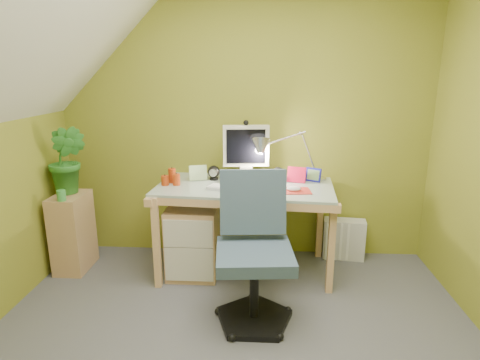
# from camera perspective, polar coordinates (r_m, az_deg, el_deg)

# --- Properties ---
(wall_back) EXTENTS (3.20, 0.01, 2.40)m
(wall_back) POSITION_cam_1_polar(r_m,az_deg,el_deg) (3.51, 0.59, 8.09)
(wall_back) COLOR olive
(wall_back) RESTS_ON floor
(slope_ceiling) EXTENTS (1.10, 3.20, 1.10)m
(slope_ceiling) POSITION_cam_1_polar(r_m,az_deg,el_deg) (2.23, -30.11, 18.85)
(slope_ceiling) COLOR white
(slope_ceiling) RESTS_ON wall_left
(desk) EXTENTS (1.45, 0.81, 0.75)m
(desk) POSITION_cam_1_polar(r_m,az_deg,el_deg) (3.34, 0.67, -6.97)
(desk) COLOR tan
(desk) RESTS_ON floor
(monitor) EXTENTS (0.40, 0.26, 0.51)m
(monitor) POSITION_cam_1_polar(r_m,az_deg,el_deg) (3.33, 0.85, 4.33)
(monitor) COLOR beige
(monitor) RESTS_ON desk
(speaker_left) EXTENTS (0.12, 0.12, 0.12)m
(speaker_left) POSITION_cam_1_polar(r_m,az_deg,el_deg) (3.38, -3.76, 1.05)
(speaker_left) COLOR black
(speaker_left) RESTS_ON desk
(speaker_right) EXTENTS (0.12, 0.12, 0.12)m
(speaker_right) POSITION_cam_1_polar(r_m,az_deg,el_deg) (3.35, 5.44, 0.86)
(speaker_right) COLOR black
(speaker_right) RESTS_ON desk
(keyboard) EXTENTS (0.43, 0.26, 0.02)m
(keyboard) POSITION_cam_1_polar(r_m,az_deg,el_deg) (3.08, -0.92, -1.28)
(keyboard) COLOR silver
(keyboard) RESTS_ON desk
(mousepad) EXTENTS (0.27, 0.20, 0.01)m
(mousepad) POSITION_cam_1_polar(r_m,az_deg,el_deg) (3.09, 7.63, -1.54)
(mousepad) COLOR red
(mousepad) RESTS_ON desk
(mouse) EXTENTS (0.12, 0.08, 0.04)m
(mouse) POSITION_cam_1_polar(r_m,az_deg,el_deg) (3.08, 7.64, -1.26)
(mouse) COLOR silver
(mouse) RESTS_ON mousepad
(amber_tumbler) EXTENTS (0.08, 0.08, 0.09)m
(amber_tumbler) POSITION_cam_1_polar(r_m,az_deg,el_deg) (3.12, 3.92, -0.42)
(amber_tumbler) COLOR maroon
(amber_tumbler) RESTS_ON desk
(candle_cluster) EXTENTS (0.18, 0.16, 0.12)m
(candle_cluster) POSITION_cam_1_polar(r_m,az_deg,el_deg) (3.29, -9.79, 0.46)
(candle_cluster) COLOR #A8340E
(candle_cluster) RESTS_ON desk
(photo_frame_red) EXTENTS (0.15, 0.06, 0.13)m
(photo_frame_red) POSITION_cam_1_polar(r_m,az_deg,el_deg) (3.32, 8.05, 0.75)
(photo_frame_red) COLOR red
(photo_frame_red) RESTS_ON desk
(photo_frame_blue) EXTENTS (0.12, 0.08, 0.11)m
(photo_frame_blue) POSITION_cam_1_polar(r_m,az_deg,el_deg) (3.38, 10.36, 0.75)
(photo_frame_blue) COLOR #161799
(photo_frame_blue) RESTS_ON desk
(photo_frame_green) EXTENTS (0.15, 0.06, 0.13)m
(photo_frame_green) POSITION_cam_1_polar(r_m,az_deg,el_deg) (3.38, -5.99, 1.03)
(photo_frame_green) COLOR #BADD98
(photo_frame_green) RESTS_ON desk
(desk_lamp) EXTENTS (0.61, 0.35, 0.61)m
(desk_lamp) POSITION_cam_1_polar(r_m,az_deg,el_deg) (3.33, 8.64, 5.00)
(desk_lamp) COLOR #AFAFB3
(desk_lamp) RESTS_ON desk
(side_ledge) EXTENTS (0.24, 0.37, 0.66)m
(side_ledge) POSITION_cam_1_polar(r_m,az_deg,el_deg) (3.68, -22.67, -6.86)
(side_ledge) COLOR tan
(side_ledge) RESTS_ON floor
(potted_plant) EXTENTS (0.32, 0.27, 0.57)m
(potted_plant) POSITION_cam_1_polar(r_m,az_deg,el_deg) (3.55, -23.32, 2.64)
(potted_plant) COLOR #2D7727
(potted_plant) RESTS_ON side_ledge
(green_cup) EXTENTS (0.07, 0.07, 0.09)m
(green_cup) POSITION_cam_1_polar(r_m,az_deg,el_deg) (3.43, -24.07, -2.02)
(green_cup) COLOR green
(green_cup) RESTS_ON side_ledge
(task_chair) EXTENTS (0.61, 0.61, 1.01)m
(task_chair) POSITION_cam_1_polar(r_m,az_deg,el_deg) (2.63, 2.09, -10.30)
(task_chair) COLOR #394C5D
(task_chair) RESTS_ON floor
(radiator) EXTENTS (0.38, 0.19, 0.36)m
(radiator) POSITION_cam_1_polar(r_m,az_deg,el_deg) (3.75, 14.54, -8.12)
(radiator) COLOR silver
(radiator) RESTS_ON floor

